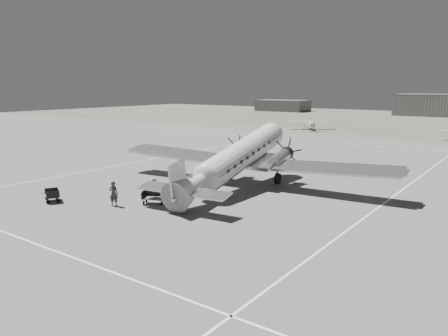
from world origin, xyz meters
TOP-DOWN VIEW (x-y plane):
  - ground at (0.00, 0.00)m, footprint 260.00×260.00m
  - taxi_line_near at (0.00, -14.00)m, footprint 60.00×0.15m
  - taxi_line_right at (12.00, 0.00)m, footprint 0.15×80.00m
  - taxi_line_left at (-18.00, 10.00)m, footprint 0.15×60.00m
  - taxi_line_horizon at (0.00, 40.00)m, footprint 90.00×0.15m
  - grass_infield at (0.00, 95.00)m, footprint 260.00×90.00m
  - shed_secondary at (-55.00, 115.00)m, footprint 18.00×10.00m
  - dc3_airliner at (-0.20, 4.44)m, footprint 29.54×21.85m
  - light_plane_left at (-17.88, 57.88)m, footprint 12.25×11.78m
  - baggage_cart_near at (-2.61, -3.62)m, footprint 2.24×2.06m
  - baggage_cart_far at (-9.72, -7.83)m, footprint 2.07×1.87m
  - ground_crew at (-4.66, -5.84)m, footprint 0.84×0.72m
  - ramp_agent at (-3.54, -2.54)m, footprint 0.85×1.00m
  - passenger at (-2.39, -0.90)m, footprint 0.72×0.94m

SIDE VIEW (x-z plane):
  - ground at x=0.00m, z-range 0.00..0.00m
  - grass_infield at x=0.00m, z-range 0.00..0.01m
  - taxi_line_near at x=0.00m, z-range 0.00..0.01m
  - taxi_line_right at x=12.00m, z-range 0.00..0.01m
  - taxi_line_left at x=-18.00m, z-range 0.00..0.01m
  - taxi_line_horizon at x=0.00m, z-range 0.00..0.01m
  - baggage_cart_far at x=-9.72m, z-range 0.00..0.96m
  - baggage_cart_near at x=-2.61m, z-range 0.00..1.03m
  - passenger at x=-2.39m, z-range 0.00..1.73m
  - ramp_agent at x=-3.54m, z-range 0.00..1.80m
  - ground_crew at x=-4.66m, z-range 0.00..1.96m
  - light_plane_left at x=-17.88m, z-range 0.00..1.98m
  - shed_secondary at x=-55.00m, z-range 0.00..4.00m
  - dc3_airliner at x=-0.20m, z-range 0.00..5.30m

